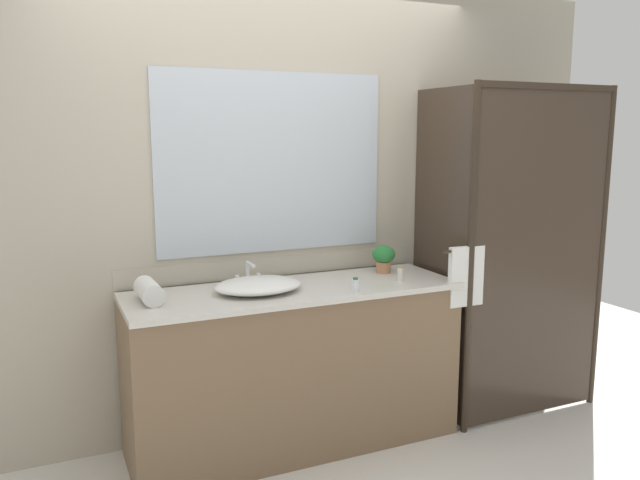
% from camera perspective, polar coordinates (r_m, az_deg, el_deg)
% --- Properties ---
extents(ground_plane, '(8.00, 8.00, 0.00)m').
position_cam_1_polar(ground_plane, '(3.71, -2.22, -17.96)').
color(ground_plane, silver).
extents(wall_back_with_mirror, '(4.40, 0.06, 2.60)m').
position_cam_1_polar(wall_back_with_mirror, '(3.63, -4.40, 3.10)').
color(wall_back_with_mirror, '#B2A893').
rests_on(wall_back_with_mirror, ground_plane).
extents(vanity_cabinet, '(1.80, 0.58, 0.90)m').
position_cam_1_polar(vanity_cabinet, '(3.53, -2.33, -11.40)').
color(vanity_cabinet, brown).
rests_on(vanity_cabinet, ground_plane).
extents(shower_enclosure, '(1.20, 0.59, 2.00)m').
position_cam_1_polar(shower_enclosure, '(3.86, 16.58, -1.12)').
color(shower_enclosure, '#2D2319').
rests_on(shower_enclosure, ground_plane).
extents(sink_basin, '(0.47, 0.36, 0.07)m').
position_cam_1_polar(sink_basin, '(3.30, -5.63, -4.11)').
color(sink_basin, white).
rests_on(sink_basin, vanity_cabinet).
extents(faucet, '(0.17, 0.13, 0.13)m').
position_cam_1_polar(faucet, '(3.46, -6.53, -3.38)').
color(faucet, silver).
rests_on(faucet, vanity_cabinet).
extents(potted_plant, '(0.14, 0.14, 0.16)m').
position_cam_1_polar(potted_plant, '(3.74, 5.80, -1.53)').
color(potted_plant, '#B77A51').
rests_on(potted_plant, vanity_cabinet).
extents(amenity_bottle_lotion, '(0.03, 0.03, 0.08)m').
position_cam_1_polar(amenity_bottle_lotion, '(3.56, 7.30, -3.06)').
color(amenity_bottle_lotion, silver).
rests_on(amenity_bottle_lotion, vanity_cabinet).
extents(amenity_bottle_conditioner, '(0.03, 0.03, 0.08)m').
position_cam_1_polar(amenity_bottle_conditioner, '(3.30, 3.23, -4.09)').
color(amenity_bottle_conditioner, silver).
rests_on(amenity_bottle_conditioner, vanity_cabinet).
extents(rolled_towel_near_edge, '(0.12, 0.25, 0.11)m').
position_cam_1_polar(rolled_towel_near_edge, '(3.21, -15.27, -4.50)').
color(rolled_towel_near_edge, white).
rests_on(rolled_towel_near_edge, vanity_cabinet).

